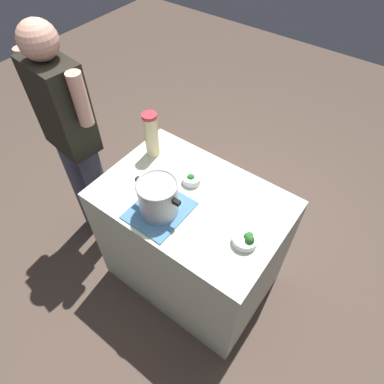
# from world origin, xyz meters

# --- Properties ---
(ground_plane) EXTENTS (8.00, 8.00, 0.00)m
(ground_plane) POSITION_xyz_m (0.00, 0.00, 0.00)
(ground_plane) COLOR brown
(counter_slab) EXTENTS (1.06, 0.72, 0.90)m
(counter_slab) POSITION_xyz_m (0.00, 0.00, 0.45)
(counter_slab) COLOR beige
(counter_slab) RESTS_ON ground_plane
(dish_cloth) EXTENTS (0.28, 0.33, 0.01)m
(dish_cloth) POSITION_xyz_m (0.09, 0.17, 0.91)
(dish_cloth) COLOR teal
(dish_cloth) RESTS_ON counter_slab
(cooking_pot) EXTENTS (0.28, 0.21, 0.20)m
(cooking_pot) POSITION_xyz_m (0.09, 0.17, 1.02)
(cooking_pot) COLOR #B7B7BC
(cooking_pot) RESTS_ON dish_cloth
(lemonade_pitcher) EXTENTS (0.09, 0.09, 0.29)m
(lemonade_pitcher) POSITION_xyz_m (0.41, -0.15, 1.05)
(lemonade_pitcher) COLOR beige
(lemonade_pitcher) RESTS_ON counter_slab
(broccoli_bowl_front) EXTENTS (0.13, 0.13, 0.08)m
(broccoli_bowl_front) POSITION_xyz_m (-0.38, 0.07, 0.93)
(broccoli_bowl_front) COLOR silver
(broccoli_bowl_front) RESTS_ON counter_slab
(broccoli_bowl_center) EXTENTS (0.11, 0.11, 0.07)m
(broccoli_bowl_center) POSITION_xyz_m (0.07, -0.09, 0.93)
(broccoli_bowl_center) COLOR silver
(broccoli_bowl_center) RESTS_ON counter_slab
(person_cook) EXTENTS (0.50, 0.24, 1.68)m
(person_cook) POSITION_xyz_m (0.85, 0.10, 0.93)
(person_cook) COLOR #46475E
(person_cook) RESTS_ON ground_plane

